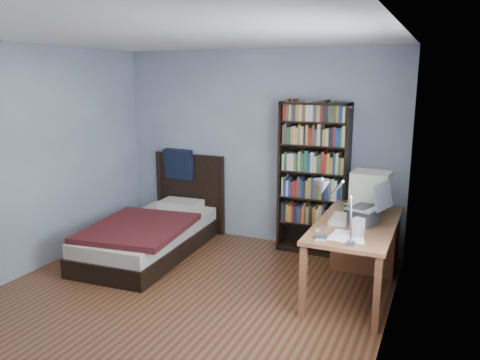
# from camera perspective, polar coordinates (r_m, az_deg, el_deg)

# --- Properties ---
(room) EXTENTS (4.20, 4.24, 2.50)m
(room) POSITION_cam_1_polar(r_m,az_deg,el_deg) (4.26, -8.15, 0.21)
(room) COLOR #4C2716
(room) RESTS_ON ground
(desk) EXTENTS (0.75, 1.61, 0.73)m
(desk) POSITION_cam_1_polar(r_m,az_deg,el_deg) (5.35, 14.75, -6.83)
(desk) COLOR brown
(desk) RESTS_ON floor
(crt_monitor) EXTENTS (0.40, 0.37, 0.44)m
(crt_monitor) POSITION_cam_1_polar(r_m,az_deg,el_deg) (5.18, 15.56, -1.04)
(crt_monitor) COLOR beige
(crt_monitor) RESTS_ON desk
(laptop) EXTENTS (0.43, 0.41, 0.42)m
(laptop) POSITION_cam_1_polar(r_m,az_deg,el_deg) (4.75, 15.13, -3.87)
(laptop) COLOR #2D2D30
(laptop) RESTS_ON desk
(desk_lamp) EXTENTS (0.26, 0.57, 0.68)m
(desk_lamp) POSITION_cam_1_polar(r_m,az_deg,el_deg) (3.63, 10.55, -1.66)
(desk_lamp) COLOR #99999E
(desk_lamp) RESTS_ON desk
(keyboard) EXTENTS (0.20, 0.44, 0.04)m
(keyboard) POSITION_cam_1_polar(r_m,az_deg,el_deg) (4.84, 12.05, -4.67)
(keyboard) COLOR #BEB09E
(keyboard) RESTS_ON desk
(speaker) EXTENTS (0.11, 0.11, 0.18)m
(speaker) POSITION_cam_1_polar(r_m,az_deg,el_deg) (4.37, 14.20, -5.65)
(speaker) COLOR #959598
(speaker) RESTS_ON desk
(soda_can) EXTENTS (0.06, 0.06, 0.11)m
(soda_can) POSITION_cam_1_polar(r_m,az_deg,el_deg) (5.07, 12.93, -3.48)
(soda_can) COLOR #07330F
(soda_can) RESTS_ON desk
(mouse) EXTENTS (0.06, 0.10, 0.04)m
(mouse) POSITION_cam_1_polar(r_m,az_deg,el_deg) (5.10, 14.61, -3.91)
(mouse) COLOR silver
(mouse) RESTS_ON desk
(phone_silver) EXTENTS (0.05, 0.09, 0.02)m
(phone_silver) POSITION_cam_1_polar(r_m,az_deg,el_deg) (4.56, 10.13, -5.73)
(phone_silver) COLOR silver
(phone_silver) RESTS_ON desk
(phone_grey) EXTENTS (0.06, 0.09, 0.02)m
(phone_grey) POSITION_cam_1_polar(r_m,az_deg,el_deg) (4.48, 9.43, -6.02)
(phone_grey) COLOR #959598
(phone_grey) RESTS_ON desk
(external_drive) EXTENTS (0.14, 0.14, 0.02)m
(external_drive) POSITION_cam_1_polar(r_m,az_deg,el_deg) (4.26, 9.81, -6.97)
(external_drive) COLOR #959598
(external_drive) RESTS_ON desk
(bookshelf) EXTENTS (0.84, 0.30, 1.86)m
(bookshelf) POSITION_cam_1_polar(r_m,az_deg,el_deg) (5.77, 8.94, 0.17)
(bookshelf) COLOR black
(bookshelf) RESTS_ON floor
(bed) EXTENTS (1.23, 2.12, 1.16)m
(bed) POSITION_cam_1_polar(r_m,az_deg,el_deg) (5.99, -10.51, -6.18)
(bed) COLOR black
(bed) RESTS_ON floor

